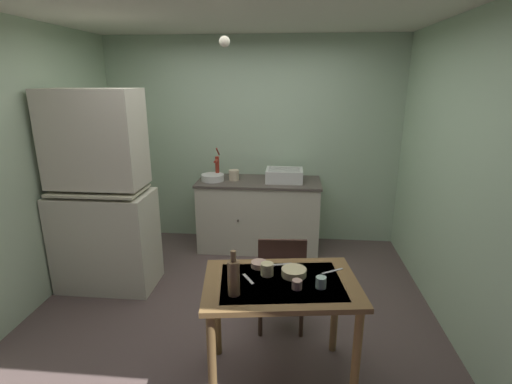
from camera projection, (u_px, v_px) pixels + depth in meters
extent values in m
plane|color=brown|center=(234.00, 308.00, 3.60)|extent=(4.69, 4.69, 0.00)
cube|color=#B0CBAA|center=(253.00, 142.00, 4.91)|extent=(3.79, 0.10, 2.59)
cube|color=#AFCAA6|center=(21.00, 170.00, 3.40)|extent=(0.10, 3.53, 2.59)
cube|color=#B1CFAA|center=(465.00, 180.00, 3.06)|extent=(0.10, 3.53, 2.59)
cube|color=white|center=(228.00, 1.00, 2.84)|extent=(3.79, 3.53, 0.10)
cube|color=beige|center=(107.00, 240.00, 3.88)|extent=(0.96, 0.54, 1.00)
cube|color=beige|center=(94.00, 139.00, 3.58)|extent=(0.88, 0.46, 0.92)
cube|color=beige|center=(99.00, 190.00, 3.70)|extent=(0.86, 0.49, 0.02)
cube|color=beige|center=(259.00, 215.00, 4.80)|extent=(1.47, 0.60, 0.85)
cube|color=#534B43|center=(259.00, 182.00, 4.67)|extent=(1.50, 0.63, 0.03)
sphere|color=#2D2823|center=(238.00, 221.00, 4.51)|extent=(0.02, 0.02, 0.02)
cube|color=white|center=(284.00, 175.00, 4.62)|extent=(0.44, 0.34, 0.15)
cube|color=black|center=(284.00, 170.00, 4.60)|extent=(0.38, 0.28, 0.01)
cylinder|color=maroon|center=(217.00, 168.00, 4.72)|extent=(0.05, 0.05, 0.28)
cylinder|color=maroon|center=(216.00, 161.00, 4.63)|extent=(0.03, 0.12, 0.03)
cylinder|color=maroon|center=(218.00, 152.00, 4.72)|extent=(0.02, 0.16, 0.12)
cylinder|color=white|center=(213.00, 177.00, 4.66)|extent=(0.28, 0.28, 0.08)
cylinder|color=beige|center=(234.00, 175.00, 4.68)|extent=(0.13, 0.13, 0.12)
cube|color=brown|center=(281.00, 284.00, 2.55)|extent=(1.11, 0.81, 0.04)
cube|color=silver|center=(281.00, 282.00, 2.54)|extent=(0.87, 0.63, 0.00)
cylinder|color=brown|center=(212.00, 364.00, 2.38)|extent=(0.06, 0.06, 0.74)
cylinder|color=olive|center=(356.00, 360.00, 2.41)|extent=(0.06, 0.06, 0.74)
cylinder|color=brown|center=(217.00, 312.00, 2.91)|extent=(0.06, 0.06, 0.74)
cylinder|color=olive|center=(335.00, 309.00, 2.94)|extent=(0.06, 0.06, 0.74)
cube|color=#3C2A1D|center=(281.00, 281.00, 3.25)|extent=(0.43, 0.43, 0.03)
cube|color=#3D271F|center=(282.00, 266.00, 3.01)|extent=(0.38, 0.05, 0.45)
cylinder|color=#3C2A1D|center=(298.00, 293.00, 3.48)|extent=(0.04, 0.04, 0.41)
cylinder|color=#3C2A1D|center=(261.00, 292.00, 3.48)|extent=(0.04, 0.04, 0.41)
cylinder|color=#3C2A1D|center=(301.00, 315.00, 3.15)|extent=(0.04, 0.04, 0.41)
cylinder|color=#3C2A1D|center=(260.00, 314.00, 3.16)|extent=(0.04, 0.04, 0.41)
cylinder|color=tan|center=(259.00, 264.00, 2.74)|extent=(0.12, 0.12, 0.04)
cylinder|color=beige|center=(294.00, 272.00, 2.61)|extent=(0.17, 0.17, 0.05)
cylinder|color=#ADD1C1|center=(321.00, 282.00, 2.46)|extent=(0.07, 0.07, 0.07)
cylinder|color=beige|center=(267.00, 269.00, 2.62)|extent=(0.09, 0.09, 0.09)
cylinder|color=tan|center=(297.00, 284.00, 2.45)|extent=(0.07, 0.07, 0.06)
cylinder|color=olive|center=(234.00, 278.00, 2.36)|extent=(0.08, 0.08, 0.23)
cylinder|color=olive|center=(233.00, 256.00, 2.32)|extent=(0.03, 0.03, 0.07)
cube|color=silver|center=(332.00, 271.00, 2.68)|extent=(0.16, 0.10, 0.00)
cube|color=beige|center=(248.00, 279.00, 2.57)|extent=(0.09, 0.14, 0.00)
cube|color=beige|center=(281.00, 264.00, 2.77)|extent=(0.16, 0.06, 0.00)
sphere|color=#F9EFCC|center=(224.00, 42.00, 2.76)|extent=(0.08, 0.08, 0.08)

